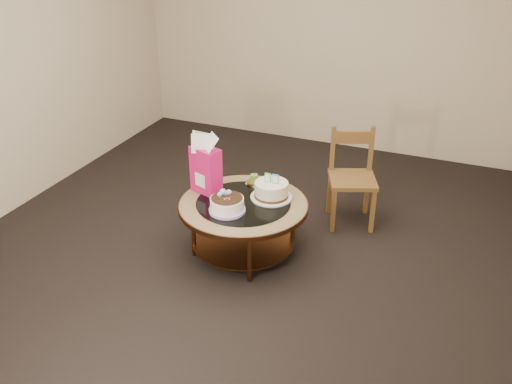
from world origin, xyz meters
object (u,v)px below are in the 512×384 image
at_px(coffee_table, 243,211).
at_px(decorated_cake, 227,205).
at_px(cream_cake, 271,190).
at_px(dining_chair, 352,177).
at_px(gift_bag, 206,164).

distance_m(coffee_table, decorated_cake, 0.23).
bearing_deg(cream_cake, dining_chair, 53.42).
bearing_deg(dining_chair, coffee_table, -149.48).
distance_m(coffee_table, gift_bag, 0.48).
xyz_separation_m(coffee_table, cream_cake, (0.17, 0.15, 0.15)).
bearing_deg(cream_cake, gift_bag, -171.02).
height_order(coffee_table, cream_cake, cream_cake).
height_order(coffee_table, gift_bag, gift_bag).
relative_size(decorated_cake, cream_cake, 0.84).
xyz_separation_m(cream_cake, gift_bag, (-0.52, -0.09, 0.18)).
distance_m(coffee_table, dining_chair, 1.06).
bearing_deg(gift_bag, decorated_cake, -18.32).
height_order(gift_bag, dining_chair, gift_bag).
xyz_separation_m(coffee_table, decorated_cake, (-0.06, -0.17, 0.13)).
distance_m(coffee_table, cream_cake, 0.27).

